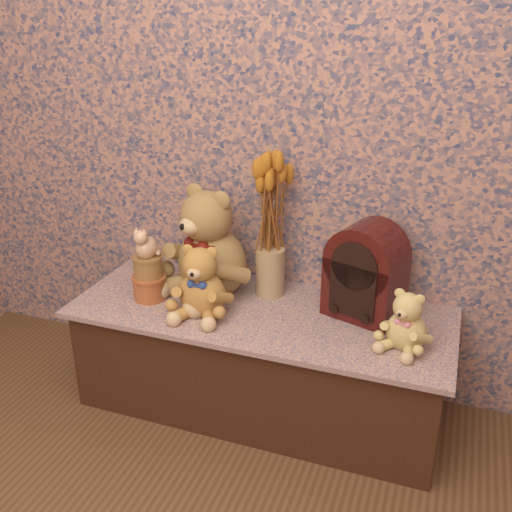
% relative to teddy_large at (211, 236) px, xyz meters
% --- Properties ---
extents(display_shelf, '(1.42, 0.56, 0.43)m').
position_rel_teddy_large_xyz_m(display_shelf, '(0.24, -0.09, -0.45)').
color(display_shelf, navy).
rests_on(display_shelf, ground).
extents(teddy_large, '(0.51, 0.54, 0.46)m').
position_rel_teddy_large_xyz_m(teddy_large, '(0.00, 0.00, 0.00)').
color(teddy_large, olive).
rests_on(teddy_large, display_shelf).
extents(teddy_medium, '(0.25, 0.29, 0.29)m').
position_rel_teddy_large_xyz_m(teddy_medium, '(0.04, -0.18, -0.09)').
color(teddy_medium, '#B57C33').
rests_on(teddy_medium, display_shelf).
extents(teddy_small, '(0.24, 0.26, 0.22)m').
position_rel_teddy_large_xyz_m(teddy_small, '(0.77, -0.17, -0.12)').
color(teddy_small, '#D9BF67').
rests_on(teddy_small, display_shelf).
extents(cathedral_radio, '(0.30, 0.25, 0.36)m').
position_rel_teddy_large_xyz_m(cathedral_radio, '(0.60, 0.01, -0.05)').
color(cathedral_radio, '#340C09').
rests_on(cathedral_radio, display_shelf).
extents(ceramic_vase, '(0.14, 0.14, 0.19)m').
position_rel_teddy_large_xyz_m(ceramic_vase, '(0.22, 0.05, -0.14)').
color(ceramic_vase, tan).
rests_on(ceramic_vase, display_shelf).
extents(dried_stalks, '(0.27, 0.27, 0.40)m').
position_rel_teddy_large_xyz_m(dried_stalks, '(0.22, 0.05, 0.16)').
color(dried_stalks, '#B96B1D').
rests_on(dried_stalks, ceramic_vase).
extents(biscuit_tin_lower, '(0.13, 0.13, 0.09)m').
position_rel_teddy_large_xyz_m(biscuit_tin_lower, '(-0.20, -0.15, -0.19)').
color(biscuit_tin_lower, '#C7863A').
rests_on(biscuit_tin_lower, display_shelf).
extents(biscuit_tin_upper, '(0.11, 0.11, 0.08)m').
position_rel_teddy_large_xyz_m(biscuit_tin_upper, '(-0.20, -0.15, -0.10)').
color(biscuit_tin_upper, tan).
rests_on(biscuit_tin_upper, biscuit_tin_lower).
extents(cat_figurine, '(0.10, 0.11, 0.13)m').
position_rel_teddy_large_xyz_m(cat_figurine, '(-0.20, -0.15, 0.01)').
color(cat_figurine, silver).
rests_on(cat_figurine, biscuit_tin_upper).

